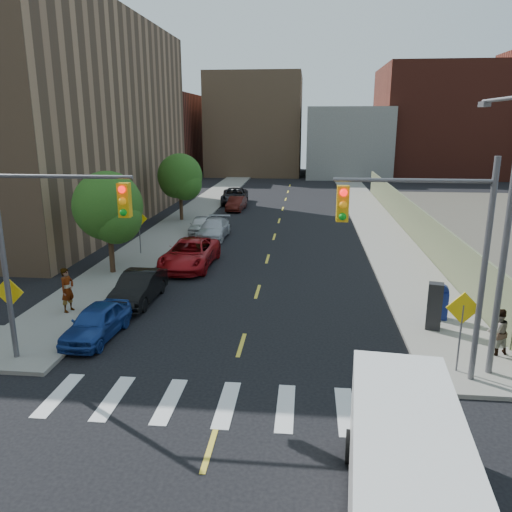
% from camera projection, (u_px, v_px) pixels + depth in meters
% --- Properties ---
extents(ground, '(160.00, 160.00, 0.00)m').
position_uv_depth(ground, '(192.00, 506.00, 10.61)').
color(ground, black).
rests_on(ground, ground).
extents(sidewalk_nw, '(3.50, 73.00, 0.15)m').
position_uv_depth(sidewalk_nw, '(209.00, 201.00, 51.22)').
color(sidewalk_nw, gray).
rests_on(sidewalk_nw, ground).
extents(sidewalk_ne, '(3.50, 73.00, 0.15)m').
position_uv_depth(sidewalk_ne, '(362.00, 204.00, 49.69)').
color(sidewalk_ne, gray).
rests_on(sidewalk_ne, ground).
extents(fence_north, '(0.12, 44.00, 2.50)m').
position_uv_depth(fence_north, '(408.00, 217.00, 36.23)').
color(fence_north, '#69704F').
rests_on(fence_north, ground).
extents(building_nw, '(22.00, 30.00, 16.00)m').
position_uv_depth(building_nw, '(2.00, 121.00, 39.53)').
color(building_nw, '#8C6B4C').
rests_on(building_nw, ground).
extents(bg_bldg_west, '(14.00, 18.00, 12.00)m').
position_uv_depth(bg_bldg_west, '(154.00, 135.00, 78.48)').
color(bg_bldg_west, '#592319').
rests_on(bg_bldg_west, ground).
extents(bg_bldg_midwest, '(14.00, 16.00, 15.00)m').
position_uv_depth(bg_bldg_midwest, '(256.00, 125.00, 78.43)').
color(bg_bldg_midwest, '#8C6B4C').
rests_on(bg_bldg_midwest, ground).
extents(bg_bldg_center, '(12.00, 16.00, 10.00)m').
position_uv_depth(bg_bldg_center, '(346.00, 142.00, 75.77)').
color(bg_bldg_center, gray).
rests_on(bg_bldg_center, ground).
extents(bg_bldg_east, '(18.00, 18.00, 16.00)m').
position_uv_depth(bg_bldg_east, '(440.00, 122.00, 75.53)').
color(bg_bldg_east, '#592319').
rests_on(bg_bldg_east, ground).
extents(signal_nw, '(4.59, 0.30, 7.00)m').
position_uv_depth(signal_nw, '(45.00, 233.00, 15.79)').
color(signal_nw, '#59595E').
rests_on(signal_nw, ground).
extents(signal_ne, '(4.59, 0.30, 7.00)m').
position_uv_depth(signal_ne, '(434.00, 241.00, 14.61)').
color(signal_ne, '#59595E').
rests_on(signal_ne, ground).
extents(streetlight_ne, '(0.25, 3.70, 9.00)m').
position_uv_depth(streetlight_ne, '(504.00, 214.00, 15.07)').
color(streetlight_ne, '#59595E').
rests_on(streetlight_ne, ground).
extents(warn_sign_nw, '(1.06, 0.06, 2.83)m').
position_uv_depth(warn_sign_nw, '(10.00, 300.00, 17.11)').
color(warn_sign_nw, '#59595E').
rests_on(warn_sign_nw, ground).
extents(warn_sign_ne, '(1.06, 0.06, 2.83)m').
position_uv_depth(warn_sign_ne, '(462.00, 317.00, 15.62)').
color(warn_sign_ne, '#59595E').
rests_on(warn_sign_ne, ground).
extents(warn_sign_midwest, '(1.06, 0.06, 2.83)m').
position_uv_depth(warn_sign_midwest, '(139.00, 224.00, 30.08)').
color(warn_sign_midwest, '#59595E').
rests_on(warn_sign_midwest, ground).
extents(tree_west_near, '(3.66, 3.64, 5.52)m').
position_uv_depth(tree_west_near, '(109.00, 210.00, 25.91)').
color(tree_west_near, '#332114').
rests_on(tree_west_near, ground).
extents(tree_west_far, '(3.66, 3.64, 5.52)m').
position_uv_depth(tree_west_far, '(180.00, 179.00, 40.32)').
color(tree_west_far, '#332114').
rests_on(tree_west_far, ground).
extents(parked_car_blue, '(1.75, 3.84, 1.28)m').
position_uv_depth(parked_car_blue, '(97.00, 322.00, 18.75)').
color(parked_car_blue, navy).
rests_on(parked_car_blue, ground).
extents(parked_car_black, '(1.58, 4.24, 1.38)m').
position_uv_depth(parked_car_black, '(139.00, 287.00, 22.51)').
color(parked_car_black, black).
rests_on(parked_car_black, ground).
extents(parked_car_red, '(2.72, 5.62, 1.54)m').
position_uv_depth(parked_car_red, '(190.00, 254.00, 27.97)').
color(parked_car_red, '#A01015').
rests_on(parked_car_red, ground).
extents(parked_car_silver, '(1.98, 4.66, 1.34)m').
position_uv_depth(parked_car_silver, '(214.00, 229.00, 34.99)').
color(parked_car_silver, '#B6B8BF').
rests_on(parked_car_silver, ground).
extents(parked_car_white, '(1.61, 3.66, 1.23)m').
position_uv_depth(parked_car_white, '(201.00, 225.00, 36.70)').
color(parked_car_white, silver).
rests_on(parked_car_white, ground).
extents(parked_car_maroon, '(1.57, 3.93, 1.27)m').
position_uv_depth(parked_car_maroon, '(236.00, 204.00, 46.08)').
color(parked_car_maroon, '#40110C').
rests_on(parked_car_maroon, ground).
extents(parked_car_grey, '(3.07, 5.78, 1.55)m').
position_uv_depth(parked_car_grey, '(235.00, 196.00, 49.89)').
color(parked_car_grey, black).
rests_on(parked_car_grey, ground).
extents(cargo_van, '(2.67, 5.61, 2.49)m').
position_uv_depth(cargo_van, '(404.00, 462.00, 10.01)').
color(cargo_van, silver).
rests_on(cargo_van, ground).
extents(mailbox, '(0.68, 0.57, 1.46)m').
position_uv_depth(mailbox, '(440.00, 302.00, 20.21)').
color(mailbox, navy).
rests_on(mailbox, sidewalk_ne).
extents(payphone, '(0.64, 0.57, 1.85)m').
position_uv_depth(payphone, '(434.00, 306.00, 19.14)').
color(payphone, black).
rests_on(payphone, sidewalk_ne).
extents(pedestrian_west, '(0.62, 0.79, 1.89)m').
position_uv_depth(pedestrian_west, '(67.00, 290.00, 20.94)').
color(pedestrian_west, gray).
rests_on(pedestrian_west, sidewalk_nw).
extents(pedestrian_east, '(0.97, 0.86, 1.65)m').
position_uv_depth(pedestrian_east, '(498.00, 332.00, 17.07)').
color(pedestrian_east, gray).
rests_on(pedestrian_east, sidewalk_ne).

